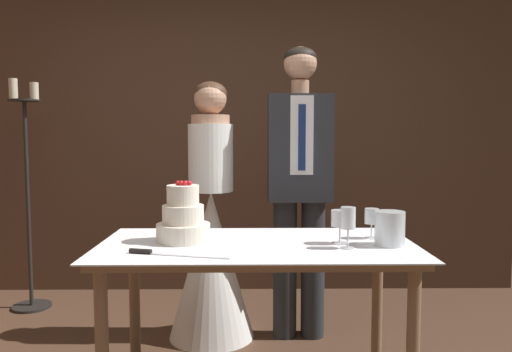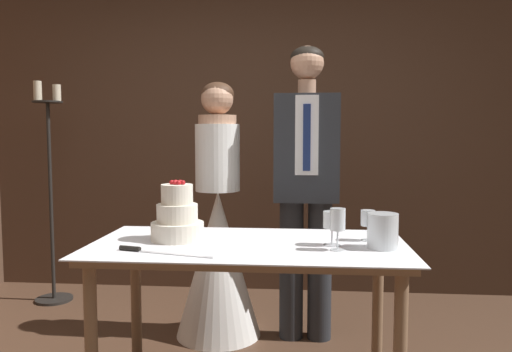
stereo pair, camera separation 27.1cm
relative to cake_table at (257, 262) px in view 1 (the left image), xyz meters
The scene contains 11 objects.
wall_back 1.96m from the cake_table, 94.60° to the left, with size 4.63×0.12×2.70m, color #513828.
cake_table is the anchor object (origin of this frame).
tiered_cake 0.41m from the cake_table, behind, with size 0.26×0.26×0.29m.
cake_knife 0.48m from the cake_table, 152.14° to the right, with size 0.44×0.13×0.02m.
wine_glass_near 0.44m from the cake_table, ahead, with size 0.08×0.08×0.16m.
wine_glass_middle 0.47m from the cake_table, 14.85° to the right, with size 0.07×0.07×0.19m.
wine_glass_far 0.61m from the cake_table, 10.96° to the left, with size 0.07×0.07×0.15m.
hurricane_candle 0.63m from the cake_table, ahead, with size 0.14×0.14×0.16m.
bride 0.85m from the cake_table, 109.12° to the left, with size 0.54×0.54×1.62m.
groom 0.91m from the cake_table, 70.87° to the left, with size 0.39×0.25×1.83m.
candle_stand 2.14m from the cake_table, 141.06° to the left, with size 0.28×0.28×1.69m.
Camera 1 is at (0.11, -1.97, 1.28)m, focal length 35.00 mm.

